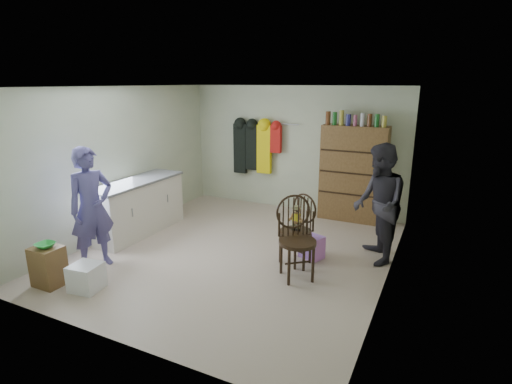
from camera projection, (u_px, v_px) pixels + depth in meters
The scene contains 13 objects.
ground_plane at pixel (236, 252), 6.24m from camera, with size 5.00×5.00×0.00m, color #C3B09D.
room_walls at pixel (251, 147), 6.28m from camera, with size 5.00×5.00×5.00m.
counter at pixel (137, 206), 6.94m from camera, with size 0.64×1.86×0.94m.
stool at pixel (48, 266), 5.16m from camera, with size 0.37×0.32×0.53m, color brown.
bowl at pixel (45, 245), 5.08m from camera, with size 0.24×0.24×0.06m, color green.
plastic_tub at pixel (86, 277), 5.07m from camera, with size 0.36×0.34×0.34m, color white.
chair_front at pixel (298, 225), 5.75m from camera, with size 0.60×0.60×1.02m.
chair_far at pixel (296, 235), 5.31m from camera, with size 0.70×0.70×1.12m.
striped_bag at pixel (312, 247), 6.00m from camera, with size 0.33×0.25×0.34m, color #E572CF.
person_left at pixel (92, 208), 5.55m from camera, with size 0.63×0.41×1.73m, color #504A88.
person_right at pixel (379, 204), 5.71m from camera, with size 0.85×0.66×1.75m, color #2D2B33.
dresser at pixel (353, 173), 7.46m from camera, with size 1.20×0.39×2.07m.
coat_rack at pixel (255, 147), 8.32m from camera, with size 1.42×0.12×1.09m.
Camera 1 is at (2.80, -5.05, 2.57)m, focal length 28.00 mm.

